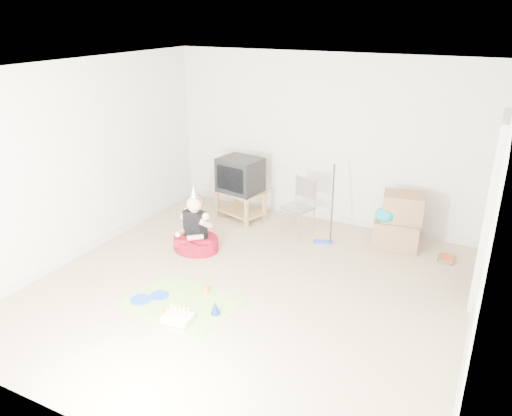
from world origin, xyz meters
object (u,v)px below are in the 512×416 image
at_px(birthday_cake, 178,319).
at_px(tv_stand, 241,202).
at_px(crt_tv, 240,175).
at_px(folding_chair, 298,208).
at_px(seated_woman, 196,236).
at_px(cardboard_boxes, 398,222).

bearing_deg(birthday_cake, tv_stand, 105.37).
height_order(crt_tv, folding_chair, crt_tv).
xyz_separation_m(tv_stand, folding_chair, (1.06, -0.17, 0.15)).
relative_size(crt_tv, seated_woman, 0.66).
height_order(tv_stand, seated_woman, seated_woman).
height_order(crt_tv, cardboard_boxes, crt_tv).
height_order(folding_chair, cardboard_boxes, folding_chair).
relative_size(folding_chair, cardboard_boxes, 1.11).
xyz_separation_m(cardboard_boxes, seated_woman, (-2.50, -1.38, -0.17)).
height_order(tv_stand, cardboard_boxes, cardboard_boxes).
relative_size(crt_tv, folding_chair, 0.72).
distance_m(folding_chair, birthday_cake, 2.75).
bearing_deg(cardboard_boxes, seated_woman, -151.15).
bearing_deg(folding_chair, crt_tv, 171.02).
bearing_deg(cardboard_boxes, tv_stand, -178.23).
distance_m(crt_tv, birthday_cake, 3.06).
distance_m(folding_chair, seated_woman, 1.57).
relative_size(crt_tv, birthday_cake, 1.98).
height_order(cardboard_boxes, birthday_cake, cardboard_boxes).
bearing_deg(folding_chair, cardboard_boxes, 9.69).
xyz_separation_m(crt_tv, seated_woman, (-0.01, -1.30, -0.53)).
relative_size(tv_stand, seated_woman, 0.89).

